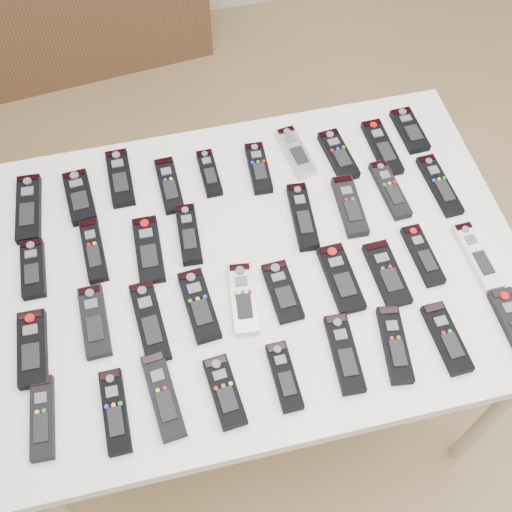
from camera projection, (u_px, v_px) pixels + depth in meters
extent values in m
plane|color=#997C4D|center=(289.00, 387.00, 2.16)|extent=(4.00, 4.00, 0.00)
cube|color=white|center=(256.00, 265.00, 1.53)|extent=(1.25, 0.88, 0.04)
cylinder|color=beige|center=(491.00, 416.00, 1.73)|extent=(0.04, 0.04, 0.74)
cylinder|color=beige|center=(51.00, 263.00, 1.99)|extent=(0.04, 0.04, 0.74)
cylinder|color=beige|center=(396.00, 197.00, 2.13)|extent=(0.04, 0.04, 0.74)
cube|color=black|center=(29.00, 208.00, 1.58)|extent=(0.07, 0.20, 0.02)
cube|color=black|center=(80.00, 197.00, 1.60)|extent=(0.07, 0.16, 0.02)
cube|color=black|center=(120.00, 178.00, 1.63)|extent=(0.06, 0.18, 0.02)
cube|color=black|center=(169.00, 185.00, 1.62)|extent=(0.05, 0.17, 0.02)
cube|color=black|center=(209.00, 173.00, 1.64)|extent=(0.04, 0.14, 0.02)
cube|color=black|center=(259.00, 168.00, 1.65)|extent=(0.06, 0.16, 0.02)
cube|color=#B7B7BC|center=(296.00, 152.00, 1.68)|extent=(0.07, 0.17, 0.02)
cube|color=black|center=(338.00, 155.00, 1.67)|extent=(0.07, 0.17, 0.02)
cube|color=black|center=(382.00, 147.00, 1.69)|extent=(0.06, 0.19, 0.02)
cube|color=black|center=(410.00, 130.00, 1.72)|extent=(0.06, 0.15, 0.02)
cube|color=black|center=(33.00, 269.00, 1.49)|extent=(0.05, 0.15, 0.02)
cube|color=black|center=(94.00, 250.00, 1.52)|extent=(0.05, 0.18, 0.02)
cube|color=black|center=(149.00, 250.00, 1.52)|extent=(0.06, 0.18, 0.02)
cube|color=black|center=(189.00, 234.00, 1.54)|extent=(0.06, 0.17, 0.02)
cube|color=black|center=(303.00, 216.00, 1.57)|extent=(0.06, 0.19, 0.02)
cube|color=black|center=(350.00, 206.00, 1.58)|extent=(0.06, 0.18, 0.02)
cube|color=black|center=(390.00, 190.00, 1.61)|extent=(0.06, 0.18, 0.02)
cube|color=black|center=(439.00, 185.00, 1.62)|extent=(0.06, 0.19, 0.02)
cube|color=black|center=(32.00, 349.00, 1.38)|extent=(0.06, 0.18, 0.02)
cube|color=black|center=(95.00, 321.00, 1.42)|extent=(0.06, 0.18, 0.02)
cube|color=black|center=(150.00, 321.00, 1.42)|extent=(0.07, 0.20, 0.02)
cube|color=black|center=(199.00, 305.00, 1.44)|extent=(0.07, 0.18, 0.02)
cube|color=#B7B7BC|center=(243.00, 299.00, 1.45)|extent=(0.07, 0.18, 0.02)
cube|color=black|center=(282.00, 292.00, 1.46)|extent=(0.07, 0.15, 0.02)
cube|color=black|center=(341.00, 278.00, 1.47)|extent=(0.07, 0.18, 0.02)
cube|color=black|center=(387.00, 274.00, 1.48)|extent=(0.07, 0.17, 0.02)
cube|color=black|center=(423.00, 255.00, 1.51)|extent=(0.05, 0.17, 0.02)
cube|color=silver|center=(477.00, 256.00, 1.51)|extent=(0.05, 0.19, 0.02)
cube|color=black|center=(42.00, 418.00, 1.30)|extent=(0.05, 0.18, 0.02)
cube|color=black|center=(115.00, 411.00, 1.31)|extent=(0.05, 0.18, 0.02)
cube|color=black|center=(163.00, 396.00, 1.33)|extent=(0.07, 0.19, 0.02)
cube|color=black|center=(225.00, 392.00, 1.33)|extent=(0.07, 0.16, 0.02)
cube|color=black|center=(284.00, 377.00, 1.35)|extent=(0.05, 0.15, 0.02)
cube|color=black|center=(344.00, 353.00, 1.38)|extent=(0.06, 0.18, 0.02)
cube|color=black|center=(395.00, 345.00, 1.39)|extent=(0.07, 0.18, 0.02)
cube|color=black|center=(447.00, 338.00, 1.40)|extent=(0.06, 0.17, 0.02)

